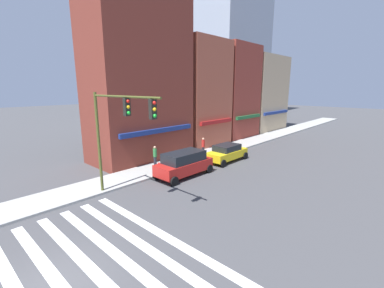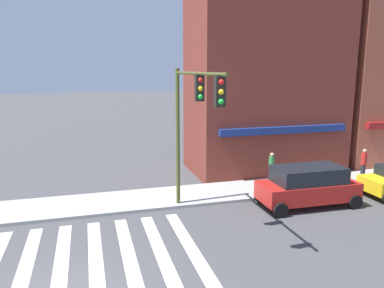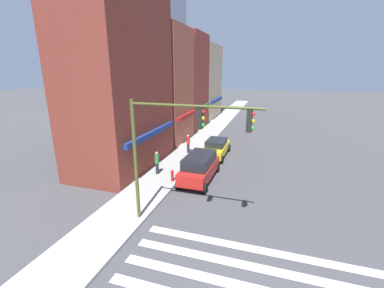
% 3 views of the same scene
% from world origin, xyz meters
% --- Properties ---
extents(ground_plane, '(200.00, 200.00, 0.00)m').
position_xyz_m(ground_plane, '(0.00, 0.00, 0.00)').
color(ground_plane, '#424244').
extents(sidewalk_left, '(120.00, 3.00, 0.15)m').
position_xyz_m(sidewalk_left, '(0.00, 7.50, 0.07)').
color(sidewalk_left, '#9E9E99').
rests_on(sidewalk_left, ground_plane).
extents(crosswalk_stripes, '(9.53, 10.80, 0.01)m').
position_xyz_m(crosswalk_stripes, '(0.00, 0.00, 0.00)').
color(crosswalk_stripes, silver).
rests_on(crosswalk_stripes, ground_plane).
extents(storefront_row, '(32.79, 5.30, 15.17)m').
position_xyz_m(storefront_row, '(22.82, 11.50, 6.53)').
color(storefront_row, maroon).
rests_on(storefront_row, ground_plane).
extents(tower_distant, '(17.89, 15.27, 48.79)m').
position_xyz_m(tower_distant, '(50.11, 29.63, 24.39)').
color(tower_distant, '#939EAD').
rests_on(tower_distant, ground_plane).
extents(traffic_signal, '(0.32, 6.26, 6.50)m').
position_xyz_m(traffic_signal, '(5.12, 4.13, 4.76)').
color(traffic_signal, '#474C1E').
rests_on(traffic_signal, ground_plane).
extents(suv_red, '(4.73, 2.12, 1.94)m').
position_xyz_m(suv_red, '(11.06, 4.70, 1.03)').
color(suv_red, '#B21E19').
rests_on(suv_red, ground_plane).
extents(sedan_yellow, '(4.41, 2.02, 1.59)m').
position_xyz_m(sedan_yellow, '(16.74, 4.70, 0.84)').
color(sedan_yellow, yellow).
rests_on(sedan_yellow, ground_plane).
extents(pedestrian_green_top, '(0.32, 0.32, 1.77)m').
position_xyz_m(pedestrian_green_top, '(10.86, 7.99, 1.07)').
color(pedestrian_green_top, '#23232D').
rests_on(pedestrian_green_top, sidewalk_left).
extents(pedestrian_red_jacket, '(0.32, 0.32, 1.77)m').
position_xyz_m(pedestrian_red_jacket, '(16.46, 7.36, 1.07)').
color(pedestrian_red_jacket, '#23232D').
rests_on(pedestrian_red_jacket, sidewalk_left).
extents(fire_hydrant, '(0.24, 0.24, 0.84)m').
position_xyz_m(fire_hydrant, '(9.97, 6.40, 0.61)').
color(fire_hydrant, red).
rests_on(fire_hydrant, sidewalk_left).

